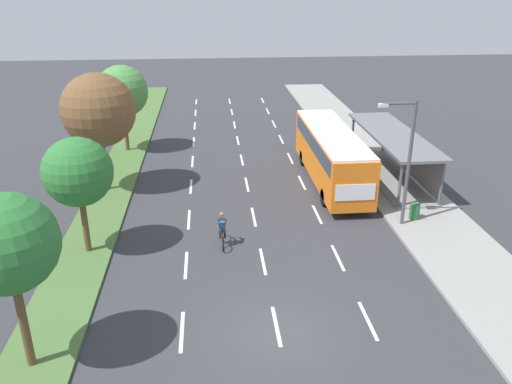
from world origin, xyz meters
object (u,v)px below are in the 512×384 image
at_px(bus, 331,151).
at_px(streetlight, 406,156).
at_px(cyclist, 222,231).
at_px(median_tree_second, 78,172).
at_px(trash_bin, 415,211).
at_px(median_tree_fourth, 122,91).
at_px(bus_shelter, 396,151).
at_px(median_tree_nearest, 7,244).
at_px(median_tree_third, 98,110).

bearing_deg(bus, streetlight, -71.41).
relative_size(bus, cyclist, 6.20).
xyz_separation_m(median_tree_second, trash_bin, (16.56, 1.84, -3.47)).
bearing_deg(median_tree_fourth, bus, -29.31).
relative_size(median_tree_second, median_tree_fourth, 0.88).
bearing_deg(bus_shelter, median_tree_nearest, -138.49).
bearing_deg(median_tree_second, bus, 30.23).
bearing_deg(median_tree_second, median_tree_nearest, -92.17).
xyz_separation_m(bus, median_tree_nearest, (-13.65, -15.49, 2.55)).
xyz_separation_m(median_tree_fourth, trash_bin, (16.81, -13.58, -3.91)).
xyz_separation_m(cyclist, median_tree_second, (-6.33, -0.11, 3.25)).
bearing_deg(trash_bin, median_tree_fourth, 141.06).
relative_size(median_tree_third, streetlight, 1.08).
distance_m(median_tree_third, streetlight, 17.22).
distance_m(median_tree_nearest, median_tree_second, 7.74).
xyz_separation_m(cyclist, streetlight, (9.20, 1.23, 3.10)).
distance_m(bus_shelter, bus, 4.30).
height_order(bus_shelter, trash_bin, bus_shelter).
bearing_deg(bus, trash_bin, -61.70).
xyz_separation_m(bus_shelter, bus, (-4.28, -0.37, 0.20)).
height_order(cyclist, median_tree_second, median_tree_second).
distance_m(median_tree_nearest, streetlight, 18.24).
xyz_separation_m(median_tree_third, streetlight, (15.96, -6.38, -1.10)).
relative_size(bus_shelter, median_tree_fourth, 1.71).
relative_size(cyclist, median_tree_third, 0.26).
bearing_deg(cyclist, streetlight, 7.61).
distance_m(bus, median_tree_nearest, 20.80).
bearing_deg(bus, median_tree_fourth, 150.69).
bearing_deg(median_tree_third, streetlight, -21.78).
xyz_separation_m(median_tree_nearest, trash_bin, (16.85, 9.55, -4.04)).
distance_m(bus, trash_bin, 6.91).
distance_m(cyclist, median_tree_second, 7.11).
bearing_deg(cyclist, bus_shelter, 35.43).
height_order(cyclist, streetlight, streetlight).
bearing_deg(bus_shelter, median_tree_second, -155.18).
relative_size(median_tree_third, median_tree_fourth, 1.13).
relative_size(median_tree_nearest, median_tree_fourth, 0.98).
relative_size(median_tree_second, streetlight, 0.85).
xyz_separation_m(bus, median_tree_third, (-13.79, -0.07, 2.92)).
distance_m(median_tree_fourth, trash_bin, 21.96).
bearing_deg(median_tree_third, cyclist, -48.37).
bearing_deg(median_tree_third, median_tree_second, -86.79).
bearing_deg(trash_bin, median_tree_second, -173.66).
height_order(median_tree_second, median_tree_third, median_tree_third).
height_order(median_tree_nearest, trash_bin, median_tree_nearest).
height_order(bus, cyclist, bus).
bearing_deg(trash_bin, bus, 118.30).
xyz_separation_m(bus_shelter, median_tree_second, (-17.63, -8.15, 2.17)).
height_order(bus_shelter, bus, bus).
distance_m(median_tree_nearest, median_tree_fourth, 23.14).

